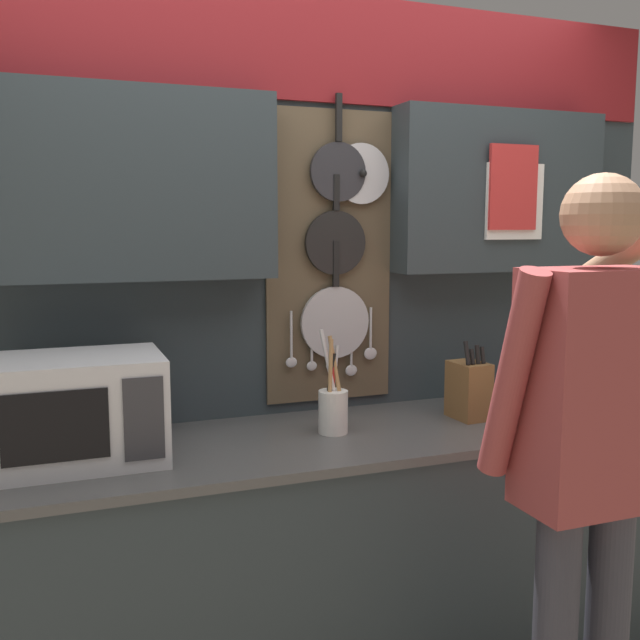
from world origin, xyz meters
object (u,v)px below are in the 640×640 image
(utensil_crock, at_px, (333,406))
(person, at_px, (588,437))
(knife_block, at_px, (469,390))
(microwave, at_px, (75,409))

(utensil_crock, distance_m, person, 0.84)
(knife_block, distance_m, person, 0.70)
(microwave, relative_size, person, 0.29)
(microwave, bearing_deg, knife_block, 0.04)
(microwave, relative_size, utensil_crock, 1.43)
(knife_block, height_order, person, person)
(microwave, distance_m, utensil_crock, 0.83)
(knife_block, xyz_separation_m, utensil_crock, (-0.53, 0.00, -0.01))
(utensil_crock, xyz_separation_m, person, (0.46, -0.70, 0.04))
(person, bearing_deg, knife_block, 84.26)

